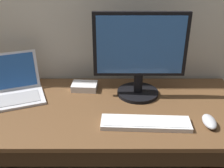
{
  "coord_description": "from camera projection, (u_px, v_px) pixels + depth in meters",
  "views": [
    {
      "loc": [
        0.1,
        -1.29,
        1.56
      ],
      "look_at": [
        0.1,
        0.0,
        0.89
      ],
      "focal_mm": 43.76,
      "sensor_mm": 36.0,
      "label": 1
    }
  ],
  "objects": [
    {
      "name": "external_drive_box",
      "position": [
        85.0,
        86.0,
        1.68
      ],
      "size": [
        0.16,
        0.12,
        0.04
      ],
      "primitive_type": "cube",
      "rotation": [
        0.0,
        0.0,
        -0.07
      ],
      "color": "silver",
      "rests_on": "desk"
    },
    {
      "name": "desk",
      "position": [
        94.0,
        139.0,
        1.6
      ],
      "size": [
        1.68,
        0.71,
        0.75
      ],
      "color": "brown",
      "rests_on": "ground"
    },
    {
      "name": "external_monitor",
      "position": [
        140.0,
        56.0,
        1.52
      ],
      "size": [
        0.52,
        0.24,
        0.49
      ],
      "color": "black",
      "rests_on": "desk"
    },
    {
      "name": "computer_mouse",
      "position": [
        209.0,
        122.0,
        1.35
      ],
      "size": [
        0.06,
        0.12,
        0.04
      ],
      "primitive_type": "ellipsoid",
      "rotation": [
        0.0,
        0.0,
        0.0
      ],
      "color": "#B7B7BC",
      "rests_on": "desk"
    },
    {
      "name": "wired_keyboard",
      "position": [
        146.0,
        123.0,
        1.35
      ],
      "size": [
        0.45,
        0.14,
        0.03
      ],
      "color": "white",
      "rests_on": "desk"
    },
    {
      "name": "laptop_silver",
      "position": [
        11.0,
        88.0,
        1.59
      ],
      "size": [
        0.42,
        0.39,
        0.23
      ],
      "color": "silver",
      "rests_on": "desk"
    }
  ]
}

